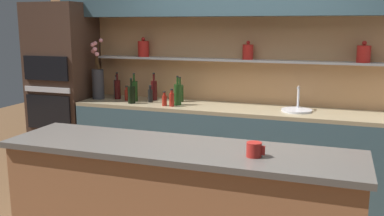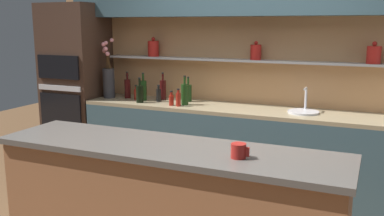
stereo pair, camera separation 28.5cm
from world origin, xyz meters
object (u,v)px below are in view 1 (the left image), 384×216
object	(u,v)px
bottle_wine_2	(180,93)
bottle_wine_3	(154,90)
bottle_wine_5	(131,94)
bottle_wine_7	(117,89)
bottle_sauce_0	(150,95)
bottle_wine_10	(178,94)
flower_vase	(98,80)
bottle_sauce_1	(127,94)
bottle_sauce_9	(164,100)
sink_fixture	(297,109)
bottle_sauce_4	(172,99)
bottle_spirit_6	(117,88)
bottle_wine_8	(134,91)
coffee_mug	(254,150)
oven_tower	(64,88)

from	to	relation	value
bottle_wine_2	bottle_wine_3	world-z (taller)	bottle_wine_3
bottle_wine_5	bottle_wine_7	bearing A→B (deg)	144.99
bottle_sauce_0	bottle_wine_10	size ratio (longest dim) A/B	0.60
flower_vase	bottle_wine_3	xyz separation A→B (m)	(0.67, 0.14, -0.10)
bottle_sauce_1	bottle_sauce_9	distance (m)	0.57
bottle_wine_5	bottle_wine_7	size ratio (longest dim) A/B	0.89
bottle_sauce_1	bottle_sauce_9	size ratio (longest dim) A/B	1.07
flower_vase	sink_fixture	xyz separation A→B (m)	(2.32, 0.02, -0.20)
bottle_wine_3	bottle_wine_2	bearing A→B (deg)	2.37
bottle_sauce_0	sink_fixture	bearing A→B (deg)	0.87
bottle_sauce_0	bottle_sauce_4	distance (m)	0.36
bottle_wine_7	bottle_wine_10	distance (m)	0.83
bottle_spirit_6	bottle_wine_8	size ratio (longest dim) A/B	0.81
bottle_wine_2	coffee_mug	xyz separation A→B (m)	(1.28, -2.11, 0.04)
oven_tower	bottle_wine_5	size ratio (longest dim) A/B	7.17
bottle_sauce_0	bottle_sauce_1	distance (m)	0.31
flower_vase	bottle_sauce_1	xyz separation A→B (m)	(0.38, 0.01, -0.15)
bottle_wine_10	bottle_wine_5	bearing A→B (deg)	-171.73
bottle_sauce_9	flower_vase	bearing A→B (deg)	170.50
bottle_wine_8	bottle_wine_10	distance (m)	0.57
bottle_wine_2	bottle_spirit_6	bearing A→B (deg)	177.18
bottle_wine_10	oven_tower	bearing A→B (deg)	177.46
bottle_sauce_1	bottle_sauce_4	distance (m)	0.66
bottle_wine_2	bottle_sauce_4	distance (m)	0.31
bottle_sauce_0	bottle_sauce_4	xyz separation A→B (m)	(0.33, -0.16, -0.00)
bottle_spirit_6	bottle_sauce_4	bearing A→B (deg)	-22.18
bottle_sauce_4	bottle_sauce_1	bearing A→B (deg)	164.79
flower_vase	sink_fixture	distance (m)	2.33
sink_fixture	bottle_sauce_9	bearing A→B (deg)	-172.85
bottle_sauce_1	bottle_sauce_4	xyz separation A→B (m)	(0.64, -0.17, 0.01)
bottle_sauce_1	bottle_wine_7	bearing A→B (deg)	160.12
bottle_wine_7	bottle_sauce_9	distance (m)	0.73
bottle_sauce_4	bottle_wine_2	bearing A→B (deg)	94.27
bottle_sauce_1	bottle_wine_3	xyz separation A→B (m)	(0.29, 0.13, 0.05)
bottle_wine_7	bottle_wine_5	bearing A→B (deg)	-35.01
bottle_sauce_1	bottle_wine_7	xyz separation A→B (m)	(-0.15, 0.06, 0.05)
sink_fixture	bottle_sauce_4	bearing A→B (deg)	-172.06
bottle_sauce_9	bottle_wine_5	bearing A→B (deg)	177.40
flower_vase	coffee_mug	xyz separation A→B (m)	(2.27, -1.96, -0.08)
bottle_sauce_0	coffee_mug	distance (m)	2.52
bottle_wine_5	bottle_wine_7	distance (m)	0.35
bottle_sauce_1	bottle_wine_2	world-z (taller)	bottle_wine_2
sink_fixture	bottle_wine_3	xyz separation A→B (m)	(-1.65, 0.12, 0.10)
bottle_wine_2	bottle_wine_10	distance (m)	0.22
bottle_wine_7	bottle_wine_10	world-z (taller)	bottle_wine_10
oven_tower	bottle_wine_7	world-z (taller)	oven_tower
bottle_sauce_0	bottle_sauce_1	size ratio (longest dim) A/B	1.13
bottle_wine_7	bottle_sauce_0	bearing A→B (deg)	-8.65
bottle_spirit_6	bottle_wine_10	size ratio (longest dim) A/B	0.82
bottle_spirit_6	bottle_wine_7	world-z (taller)	bottle_wine_7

